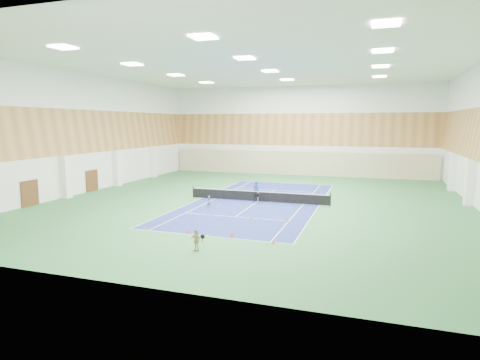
% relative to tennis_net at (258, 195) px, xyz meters
% --- Properties ---
extents(ground, '(40.00, 40.00, 0.00)m').
position_rel_tennis_net_xyz_m(ground, '(0.00, 0.00, -0.55)').
color(ground, '#2E6C39').
rests_on(ground, ground).
extents(room_shell, '(36.00, 40.00, 12.00)m').
position_rel_tennis_net_xyz_m(room_shell, '(0.00, 0.00, 5.45)').
color(room_shell, white).
rests_on(room_shell, ground).
extents(wood_cladding, '(36.00, 40.00, 8.00)m').
position_rel_tennis_net_xyz_m(wood_cladding, '(0.00, 0.00, 7.45)').
color(wood_cladding, '#B97E44').
rests_on(wood_cladding, room_shell).
extents(ceiling_light_grid, '(21.40, 25.40, 0.06)m').
position_rel_tennis_net_xyz_m(ceiling_light_grid, '(0.00, 0.00, 11.37)').
color(ceiling_light_grid, white).
rests_on(ceiling_light_grid, room_shell).
extents(court_surface, '(10.97, 23.77, 0.01)m').
position_rel_tennis_net_xyz_m(court_surface, '(0.00, 0.00, -0.55)').
color(court_surface, navy).
rests_on(court_surface, ground).
extents(tennis_balls_scatter, '(10.57, 22.77, 0.07)m').
position_rel_tennis_net_xyz_m(tennis_balls_scatter, '(0.00, 0.00, -0.50)').
color(tennis_balls_scatter, yellow).
rests_on(tennis_balls_scatter, ground).
extents(tennis_net, '(12.80, 0.10, 1.10)m').
position_rel_tennis_net_xyz_m(tennis_net, '(0.00, 0.00, 0.00)').
color(tennis_net, black).
rests_on(tennis_net, ground).
extents(back_curtain, '(35.40, 0.16, 3.20)m').
position_rel_tennis_net_xyz_m(back_curtain, '(0.00, 19.75, 1.05)').
color(back_curtain, '#C6B793').
rests_on(back_curtain, ground).
extents(door_left_a, '(0.08, 1.80, 2.20)m').
position_rel_tennis_net_xyz_m(door_left_a, '(-17.92, -8.00, 0.55)').
color(door_left_a, '#593319').
rests_on(door_left_a, ground).
extents(door_left_b, '(0.08, 1.80, 2.20)m').
position_rel_tennis_net_xyz_m(door_left_b, '(-17.92, 0.00, 0.55)').
color(door_left_b, '#593319').
rests_on(door_left_b, ground).
extents(coach, '(0.60, 0.43, 1.55)m').
position_rel_tennis_net_xyz_m(coach, '(-0.67, 1.74, 0.23)').
color(coach, navy).
rests_on(coach, ground).
extents(child_court, '(0.63, 0.61, 1.02)m').
position_rel_tennis_net_xyz_m(child_court, '(-3.14, -3.86, -0.04)').
color(child_court, gray).
rests_on(child_court, ground).
extents(child_apron, '(0.74, 0.45, 1.19)m').
position_rel_tennis_net_xyz_m(child_apron, '(0.61, -14.73, 0.04)').
color(child_apron, tan).
rests_on(child_apron, ground).
extents(ball_cart, '(0.55, 0.55, 0.81)m').
position_rel_tennis_net_xyz_m(ball_cart, '(0.06, -0.60, -0.15)').
color(ball_cart, black).
rests_on(ball_cart, ground).
extents(cone_svc_a, '(0.20, 0.20, 0.22)m').
position_rel_tennis_net_xyz_m(cone_svc_a, '(-3.79, -6.06, -0.44)').
color(cone_svc_a, orange).
rests_on(cone_svc_a, ground).
extents(cone_svc_b, '(0.19, 0.19, 0.21)m').
position_rel_tennis_net_xyz_m(cone_svc_b, '(-1.74, -6.77, -0.45)').
color(cone_svc_b, '#E5580C').
rests_on(cone_svc_b, ground).
extents(cone_svc_c, '(0.21, 0.21, 0.24)m').
position_rel_tennis_net_xyz_m(cone_svc_c, '(1.39, -6.76, -0.43)').
color(cone_svc_c, '#FF4D0D').
rests_on(cone_svc_c, ground).
extents(cone_svc_d, '(0.20, 0.20, 0.22)m').
position_rel_tennis_net_xyz_m(cone_svc_d, '(4.06, -6.67, -0.44)').
color(cone_svc_d, '#D74F0B').
rests_on(cone_svc_d, ground).
extents(cone_base_a, '(0.17, 0.17, 0.19)m').
position_rel_tennis_net_xyz_m(cone_base_a, '(-4.56, -11.60, -0.46)').
color(cone_base_a, '#D55E0B').
rests_on(cone_base_a, ground).
extents(cone_base_b, '(0.22, 0.22, 0.24)m').
position_rel_tennis_net_xyz_m(cone_base_b, '(-1.36, -11.64, -0.43)').
color(cone_base_b, '#FF450D').
rests_on(cone_base_b, ground).
extents(cone_base_c, '(0.23, 0.23, 0.25)m').
position_rel_tennis_net_xyz_m(cone_base_c, '(1.57, -11.52, -0.42)').
color(cone_base_c, '#F73F0D').
rests_on(cone_base_c, ground).
extents(cone_base_d, '(0.22, 0.22, 0.24)m').
position_rel_tennis_net_xyz_m(cone_base_d, '(4.36, -12.15, -0.43)').
color(cone_base_d, '#F45B0C').
rests_on(cone_base_d, ground).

